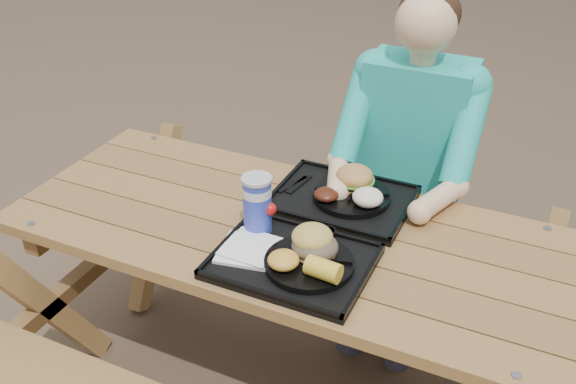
% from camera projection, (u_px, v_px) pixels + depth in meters
% --- Properties ---
extents(picnic_table, '(1.80, 1.49, 0.75)m').
position_uv_depth(picnic_table, '(288.00, 315.00, 2.23)').
color(picnic_table, '#999999').
rests_on(picnic_table, ground).
extents(tray_near, '(0.45, 0.35, 0.02)m').
position_uv_depth(tray_near, '(292.00, 263.00, 1.86)').
color(tray_near, black).
rests_on(tray_near, picnic_table).
extents(tray_far, '(0.45, 0.35, 0.02)m').
position_uv_depth(tray_far, '(342.00, 200.00, 2.15)').
color(tray_far, black).
rests_on(tray_far, picnic_table).
extents(plate_near, '(0.26, 0.26, 0.02)m').
position_uv_depth(plate_near, '(309.00, 263.00, 1.83)').
color(plate_near, black).
rests_on(plate_near, tray_near).
extents(plate_far, '(0.26, 0.26, 0.02)m').
position_uv_depth(plate_far, '(352.00, 196.00, 2.14)').
color(plate_far, black).
rests_on(plate_far, tray_far).
extents(napkin_stack, '(0.19, 0.19, 0.02)m').
position_uv_depth(napkin_stack, '(247.00, 249.00, 1.89)').
color(napkin_stack, white).
rests_on(napkin_stack, tray_near).
extents(soda_cup, '(0.09, 0.09, 0.18)m').
position_uv_depth(soda_cup, '(257.00, 206.00, 1.94)').
color(soda_cup, '#172AB2').
rests_on(soda_cup, tray_near).
extents(condiment_bbq, '(0.04, 0.04, 0.03)m').
position_uv_depth(condiment_bbq, '(310.00, 232.00, 1.96)').
color(condiment_bbq, black).
rests_on(condiment_bbq, tray_near).
extents(condiment_mustard, '(0.06, 0.06, 0.03)m').
position_uv_depth(condiment_mustard, '(327.00, 235.00, 1.94)').
color(condiment_mustard, gold).
rests_on(condiment_mustard, tray_near).
extents(sandwich, '(0.13, 0.13, 0.13)m').
position_uv_depth(sandwich, '(315.00, 235.00, 1.82)').
color(sandwich, gold).
rests_on(sandwich, plate_near).
extents(mac_cheese, '(0.09, 0.09, 0.05)m').
position_uv_depth(mac_cheese, '(283.00, 260.00, 1.79)').
color(mac_cheese, gold).
rests_on(mac_cheese, plate_near).
extents(corn_cob, '(0.11, 0.11, 0.06)m').
position_uv_depth(corn_cob, '(323.00, 269.00, 1.74)').
color(corn_cob, yellow).
rests_on(corn_cob, plate_near).
extents(cutlery_far, '(0.04, 0.14, 0.01)m').
position_uv_depth(cutlery_far, '(299.00, 184.00, 2.22)').
color(cutlery_far, black).
rests_on(cutlery_far, tray_far).
extents(burger, '(0.13, 0.13, 0.11)m').
position_uv_depth(burger, '(355.00, 172.00, 2.14)').
color(burger, '#BF8643').
rests_on(burger, plate_far).
extents(baked_beans, '(0.08, 0.08, 0.04)m').
position_uv_depth(baked_beans, '(326.00, 194.00, 2.09)').
color(baked_beans, '#4C1C0F').
rests_on(baked_beans, plate_far).
extents(potato_salad, '(0.10, 0.10, 0.06)m').
position_uv_depth(potato_salad, '(368.00, 197.00, 2.06)').
color(potato_salad, white).
rests_on(potato_salad, plate_far).
extents(diner, '(0.48, 0.84, 1.28)m').
position_uv_depth(diner, '(408.00, 183.00, 2.49)').
color(diner, teal).
rests_on(diner, ground).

